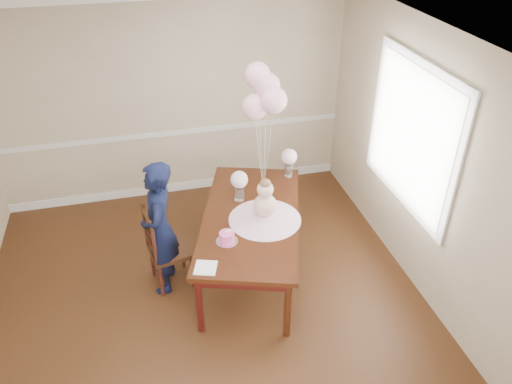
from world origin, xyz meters
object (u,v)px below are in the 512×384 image
object	(u,v)px
dining_table_top	(251,218)
dining_chair_seat	(170,250)
woman	(160,229)
birthday_cake	(227,237)

from	to	relation	value
dining_table_top	dining_chair_seat	size ratio (longest dim) A/B	4.71
dining_table_top	woman	size ratio (longest dim) A/B	1.33
dining_table_top	dining_chair_seat	bearing A→B (deg)	-163.94
birthday_cake	woman	distance (m)	0.73
birthday_cake	woman	size ratio (longest dim) A/B	0.10
dining_table_top	dining_chair_seat	world-z (taller)	dining_table_top
dining_table_top	dining_chair_seat	distance (m)	0.92
birthday_cake	dining_chair_seat	xyz separation A→B (m)	(-0.54, 0.40, -0.37)
dining_chair_seat	woman	xyz separation A→B (m)	(-0.08, -0.03, 0.32)
dining_chair_seat	woman	world-z (taller)	woman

